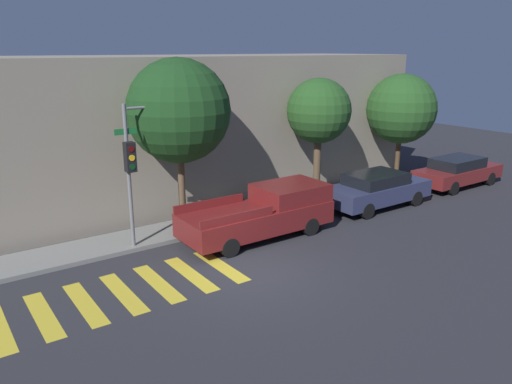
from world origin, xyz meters
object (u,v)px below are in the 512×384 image
(sedan_middle, at_px, (458,171))
(pickup_truck, at_px, (264,212))
(traffic_light_pole, at_px, (145,149))
(tree_near_corner, at_px, (179,111))
(tree_midblock, at_px, (319,112))
(sedan_near_corner, at_px, (377,189))
(tree_far_end, at_px, (401,109))

(sedan_middle, bearing_deg, pickup_truck, 180.00)
(traffic_light_pole, height_order, tree_near_corner, tree_near_corner)
(tree_midblock, bearing_deg, traffic_light_pole, -173.90)
(traffic_light_pole, bearing_deg, sedan_middle, -4.95)
(pickup_truck, bearing_deg, traffic_light_pole, 160.63)
(traffic_light_pole, relative_size, pickup_truck, 0.88)
(sedan_near_corner, height_order, tree_far_end, tree_far_end)
(pickup_truck, bearing_deg, tree_far_end, 12.72)
(sedan_middle, distance_m, tree_near_corner, 13.66)
(tree_midblock, bearing_deg, sedan_near_corner, -57.39)
(pickup_truck, height_order, sedan_near_corner, pickup_truck)
(tree_near_corner, bearing_deg, tree_far_end, 0.00)
(traffic_light_pole, height_order, sedan_near_corner, traffic_light_pole)
(sedan_near_corner, xyz_separation_m, tree_midblock, (-1.35, 2.10, 2.98))
(pickup_truck, bearing_deg, tree_midblock, 26.46)
(pickup_truck, bearing_deg, tree_near_corner, 133.67)
(tree_midblock, bearing_deg, sedan_middle, -17.17)
(tree_midblock, bearing_deg, tree_near_corner, 180.00)
(tree_near_corner, height_order, tree_far_end, tree_near_corner)
(sedan_near_corner, bearing_deg, tree_midblock, 122.61)
(traffic_light_pole, bearing_deg, tree_near_corner, 27.66)
(tree_near_corner, bearing_deg, sedan_near_corner, -15.51)
(tree_far_end, bearing_deg, tree_near_corner, -180.00)
(pickup_truck, bearing_deg, sedan_near_corner, 0.00)
(sedan_middle, height_order, tree_far_end, tree_far_end)
(traffic_light_pole, height_order, tree_far_end, tree_far_end)
(sedan_middle, relative_size, tree_far_end, 0.91)
(sedan_near_corner, bearing_deg, tree_far_end, 29.31)
(traffic_light_pole, xyz_separation_m, tree_far_end, (12.92, 0.84, 0.27))
(pickup_truck, height_order, tree_midblock, tree_midblock)
(sedan_near_corner, height_order, sedan_middle, sedan_near_corner)
(pickup_truck, relative_size, tree_near_corner, 0.89)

